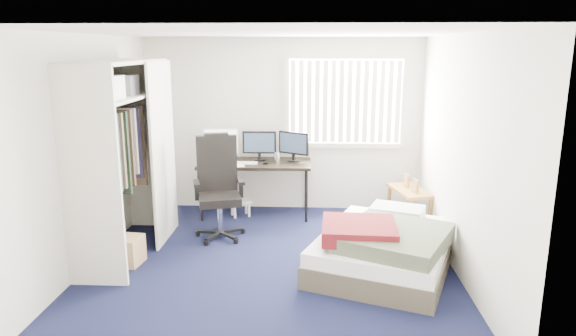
% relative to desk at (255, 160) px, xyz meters
% --- Properties ---
extents(ground, '(4.20, 4.20, 0.00)m').
position_rel_desk_xyz_m(ground, '(0.36, -1.75, -0.80)').
color(ground, black).
rests_on(ground, ground).
extents(room_shell, '(4.20, 4.20, 4.20)m').
position_rel_desk_xyz_m(room_shell, '(0.36, -1.75, 0.71)').
color(room_shell, silver).
rests_on(room_shell, ground).
extents(window_assembly, '(1.72, 0.09, 1.32)m').
position_rel_desk_xyz_m(window_assembly, '(1.26, 0.29, 0.80)').
color(window_assembly, white).
rests_on(window_assembly, ground).
extents(closet, '(0.64, 1.84, 2.22)m').
position_rel_desk_xyz_m(closet, '(-1.31, -1.49, 0.55)').
color(closet, beige).
rests_on(closet, ground).
extents(desk, '(1.59, 0.77, 1.24)m').
position_rel_desk_xyz_m(desk, '(0.00, 0.00, 0.00)').
color(desk, black).
rests_on(desk, ground).
extents(office_chair, '(0.75, 0.75, 1.30)m').
position_rel_desk_xyz_m(office_chair, '(-0.37, -0.88, -0.30)').
color(office_chair, black).
rests_on(office_chair, ground).
extents(footstool, '(0.35, 0.32, 0.23)m').
position_rel_desk_xyz_m(footstool, '(-0.21, -0.11, -0.62)').
color(footstool, white).
rests_on(footstool, ground).
extents(nightstand, '(0.54, 0.81, 0.69)m').
position_rel_desk_xyz_m(nightstand, '(2.11, -0.40, -0.35)').
color(nightstand, brown).
rests_on(nightstand, ground).
extents(bed, '(1.86, 2.12, 0.59)m').
position_rel_desk_xyz_m(bed, '(1.61, -1.82, -0.54)').
color(bed, '#41392F').
rests_on(bed, ground).
extents(pine_box, '(0.45, 0.36, 0.31)m').
position_rel_desk_xyz_m(pine_box, '(-1.29, -1.82, -0.65)').
color(pine_box, '#A57852').
rests_on(pine_box, ground).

